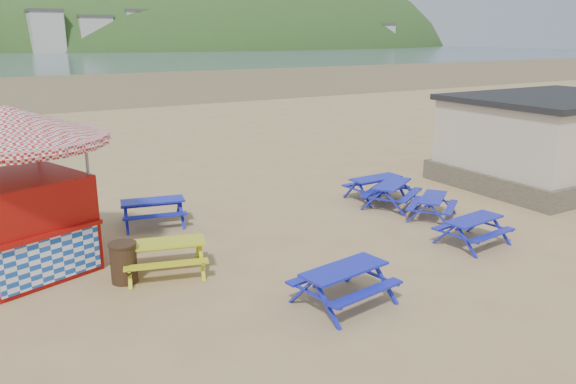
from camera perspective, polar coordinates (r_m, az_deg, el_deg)
ground at (r=14.95m, az=4.37°, el=-4.80°), size 400.00×400.00×0.00m
wet_sand at (r=67.14m, az=-23.94°, el=9.90°), size 400.00×400.00×0.00m
picnic_table_blue_a at (r=16.37m, az=-13.51°, el=-2.02°), size 2.00×1.74×0.73m
picnic_table_blue_b at (r=18.63m, az=8.88°, el=0.38°), size 1.80×1.47×0.73m
picnic_table_blue_c at (r=17.92m, az=10.47°, el=-0.26°), size 2.30×2.18×0.76m
picnic_table_blue_d at (r=11.42m, az=5.70°, el=-9.44°), size 2.04×1.74×0.77m
picnic_table_blue_e at (r=15.21m, az=18.27°, el=-3.81°), size 1.82×1.54×0.70m
picnic_table_blue_f at (r=17.04m, az=14.44°, el=-1.52°), size 2.01×1.95×0.66m
picnic_table_yellow at (r=13.04m, az=-12.38°, el=-6.51°), size 2.12×1.88×0.75m
ice_cream_kiosk at (r=13.60m, az=-26.10°, el=2.04°), size 5.41×5.41×3.79m
litter_bin at (r=12.79m, az=-16.36°, el=-6.87°), size 0.61×0.61×0.90m
amenity_block at (r=22.66m, az=25.35°, el=4.89°), size 7.40×5.40×3.15m
headland_town at (r=260.75m, az=-8.62°, el=12.17°), size 264.00×144.00×108.00m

